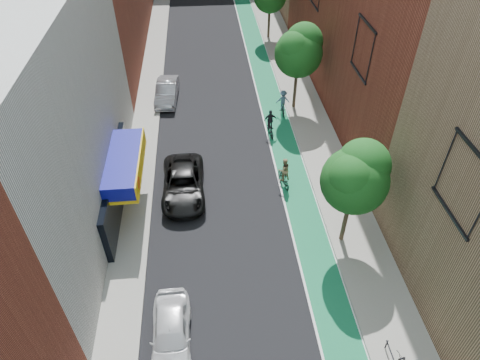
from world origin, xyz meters
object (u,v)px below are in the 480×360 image
object	(u,v)px
cyclist_lane_near	(284,174)
cyclist_lane_mid	(270,126)
parked_car_white	(171,333)
parked_car_silver	(167,91)
cyclist_lane_far	(283,103)
parked_car_black	(183,184)

from	to	relation	value
cyclist_lane_near	cyclist_lane_mid	size ratio (longest dim) A/B	1.01
parked_car_white	parked_car_silver	distance (m)	21.43
parked_car_silver	cyclist_lane_far	world-z (taller)	cyclist_lane_far
parked_car_white	parked_car_black	world-z (taller)	parked_car_black
parked_car_silver	cyclist_lane_far	bearing A→B (deg)	-13.76
parked_car_black	cyclist_lane_mid	size ratio (longest dim) A/B	2.82
cyclist_lane_far	cyclist_lane_mid	bearing A→B (deg)	64.48
cyclist_lane_near	parked_car_white	bearing A→B (deg)	41.87
parked_car_black	parked_car_silver	distance (m)	11.63
parked_car_black	cyclist_lane_far	xyz separation A→B (m)	(7.65, 8.65, 0.08)
cyclist_lane_far	cyclist_lane_near	bearing A→B (deg)	81.80
parked_car_black	cyclist_lane_mid	world-z (taller)	cyclist_lane_mid
parked_car_black	cyclist_lane_far	bearing A→B (deg)	48.31
parked_car_white	cyclist_lane_near	distance (m)	12.15
parked_car_black	cyclist_lane_far	size ratio (longest dim) A/B	2.86
parked_car_white	parked_car_black	xyz separation A→B (m)	(0.48, 9.87, 0.03)
parked_car_silver	cyclist_lane_near	bearing A→B (deg)	-51.90
parked_car_black	cyclist_lane_near	bearing A→B (deg)	1.97
cyclist_lane_mid	cyclist_lane_far	distance (m)	3.09
parked_car_silver	parked_car_black	bearing A→B (deg)	-79.11
parked_car_white	cyclist_lane_far	world-z (taller)	cyclist_lane_far
parked_car_white	parked_car_silver	xyz separation A→B (m)	(-0.92, 21.41, 0.02)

